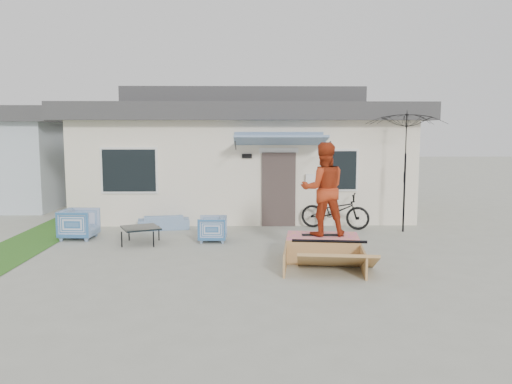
{
  "coord_description": "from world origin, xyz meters",
  "views": [
    {
      "loc": [
        0.06,
        -9.66,
        2.67
      ],
      "look_at": [
        0.3,
        1.8,
        1.3
      ],
      "focal_mm": 35.29,
      "sensor_mm": 36.0,
      "label": 1
    }
  ],
  "objects_px": {
    "loveseat": "(164,219)",
    "armchair_right": "(212,228)",
    "bicycle": "(335,207)",
    "patio_umbrella": "(405,167)",
    "skate_ramp": "(322,248)",
    "skateboard": "(323,234)",
    "skater": "(323,187)",
    "coffee_table": "(141,235)",
    "armchair_left": "(79,222)"
  },
  "relations": [
    {
      "from": "armchair_right",
      "to": "skateboard",
      "type": "relative_size",
      "value": 0.79
    },
    {
      "from": "bicycle",
      "to": "skater",
      "type": "xyz_separation_m",
      "value": [
        -0.86,
        -3.35,
        0.92
      ]
    },
    {
      "from": "armchair_left",
      "to": "skate_ramp",
      "type": "xyz_separation_m",
      "value": [
        5.8,
        -2.19,
        -0.17
      ]
    },
    {
      "from": "armchair_right",
      "to": "coffee_table",
      "type": "relative_size",
      "value": 0.83
    },
    {
      "from": "armchair_right",
      "to": "skater",
      "type": "distance_m",
      "value": 3.24
    },
    {
      "from": "bicycle",
      "to": "armchair_right",
      "type": "bearing_deg",
      "value": 133.25
    },
    {
      "from": "patio_umbrella",
      "to": "skateboard",
      "type": "distance_m",
      "value": 4.09
    },
    {
      "from": "loveseat",
      "to": "patio_umbrella",
      "type": "bearing_deg",
      "value": 165.85
    },
    {
      "from": "coffee_table",
      "to": "skateboard",
      "type": "distance_m",
      "value": 4.43
    },
    {
      "from": "loveseat",
      "to": "skate_ramp",
      "type": "bearing_deg",
      "value": 128.74
    },
    {
      "from": "coffee_table",
      "to": "skateboard",
      "type": "height_order",
      "value": "skateboard"
    },
    {
      "from": "coffee_table",
      "to": "bicycle",
      "type": "bearing_deg",
      "value": 19.87
    },
    {
      "from": "patio_umbrella",
      "to": "skate_ramp",
      "type": "xyz_separation_m",
      "value": [
        -2.63,
        -2.93,
        -1.5
      ]
    },
    {
      "from": "bicycle",
      "to": "patio_umbrella",
      "type": "xyz_separation_m",
      "value": [
        1.77,
        -0.47,
        1.14
      ]
    },
    {
      "from": "skater",
      "to": "loveseat",
      "type": "bearing_deg",
      "value": -43.77
    },
    {
      "from": "skate_ramp",
      "to": "loveseat",
      "type": "bearing_deg",
      "value": 145.49
    },
    {
      "from": "armchair_right",
      "to": "bicycle",
      "type": "distance_m",
      "value": 3.67
    },
    {
      "from": "armchair_right",
      "to": "skater",
      "type": "xyz_separation_m",
      "value": [
        2.44,
        -1.77,
        1.18
      ]
    },
    {
      "from": "loveseat",
      "to": "coffee_table",
      "type": "bearing_deg",
      "value": 72.23
    },
    {
      "from": "armchair_right",
      "to": "coffee_table",
      "type": "xyz_separation_m",
      "value": [
        -1.7,
        -0.23,
        -0.14
      ]
    },
    {
      "from": "loveseat",
      "to": "skater",
      "type": "distance_m",
      "value": 5.3
    },
    {
      "from": "skate_ramp",
      "to": "skateboard",
      "type": "bearing_deg",
      "value": 90.0
    },
    {
      "from": "armchair_left",
      "to": "coffee_table",
      "type": "relative_size",
      "value": 1.02
    },
    {
      "from": "armchair_right",
      "to": "bicycle",
      "type": "bearing_deg",
      "value": 116.59
    },
    {
      "from": "armchair_left",
      "to": "skater",
      "type": "height_order",
      "value": "skater"
    },
    {
      "from": "armchair_right",
      "to": "coffee_table",
      "type": "distance_m",
      "value": 1.72
    },
    {
      "from": "armchair_left",
      "to": "patio_umbrella",
      "type": "xyz_separation_m",
      "value": [
        8.43,
        0.75,
        1.33
      ]
    },
    {
      "from": "armchair_left",
      "to": "skater",
      "type": "xyz_separation_m",
      "value": [
        5.8,
        -2.14,
        1.1
      ]
    },
    {
      "from": "armchair_right",
      "to": "patio_umbrella",
      "type": "relative_size",
      "value": 0.26
    },
    {
      "from": "armchair_right",
      "to": "bicycle",
      "type": "height_order",
      "value": "bicycle"
    },
    {
      "from": "loveseat",
      "to": "patio_umbrella",
      "type": "height_order",
      "value": "patio_umbrella"
    },
    {
      "from": "armchair_left",
      "to": "armchair_right",
      "type": "xyz_separation_m",
      "value": [
        3.36,
        -0.36,
        -0.08
      ]
    },
    {
      "from": "armchair_left",
      "to": "patio_umbrella",
      "type": "height_order",
      "value": "patio_umbrella"
    },
    {
      "from": "armchair_left",
      "to": "bicycle",
      "type": "relative_size",
      "value": 0.44
    },
    {
      "from": "coffee_table",
      "to": "skateboard",
      "type": "bearing_deg",
      "value": -20.41
    },
    {
      "from": "armchair_left",
      "to": "skate_ramp",
      "type": "distance_m",
      "value": 6.2
    },
    {
      "from": "coffee_table",
      "to": "skate_ramp",
      "type": "bearing_deg",
      "value": -21.04
    },
    {
      "from": "loveseat",
      "to": "coffee_table",
      "type": "height_order",
      "value": "loveseat"
    },
    {
      "from": "loveseat",
      "to": "armchair_right",
      "type": "distance_m",
      "value": 2.16
    },
    {
      "from": "coffee_table",
      "to": "skate_ramp",
      "type": "xyz_separation_m",
      "value": [
        4.14,
        -1.59,
        0.04
      ]
    },
    {
      "from": "skate_ramp",
      "to": "skateboard",
      "type": "distance_m",
      "value": 0.28
    },
    {
      "from": "loveseat",
      "to": "armchair_left",
      "type": "distance_m",
      "value": 2.28
    },
    {
      "from": "loveseat",
      "to": "skateboard",
      "type": "distance_m",
      "value": 5.15
    },
    {
      "from": "coffee_table",
      "to": "patio_umbrella",
      "type": "bearing_deg",
      "value": 11.21
    },
    {
      "from": "loveseat",
      "to": "armchair_right",
      "type": "xyz_separation_m",
      "value": [
        1.44,
        -1.6,
        0.07
      ]
    },
    {
      "from": "armchair_right",
      "to": "skater",
      "type": "height_order",
      "value": "skater"
    },
    {
      "from": "bicycle",
      "to": "skate_ramp",
      "type": "xyz_separation_m",
      "value": [
        -0.87,
        -3.4,
        -0.36
      ]
    },
    {
      "from": "armchair_left",
      "to": "skateboard",
      "type": "xyz_separation_m",
      "value": [
        5.8,
        -2.14,
        0.1
      ]
    },
    {
      "from": "armchair_left",
      "to": "coffee_table",
      "type": "bearing_deg",
      "value": -105.8
    },
    {
      "from": "armchair_right",
      "to": "skateboard",
      "type": "xyz_separation_m",
      "value": [
        2.44,
        -1.77,
        0.18
      ]
    }
  ]
}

